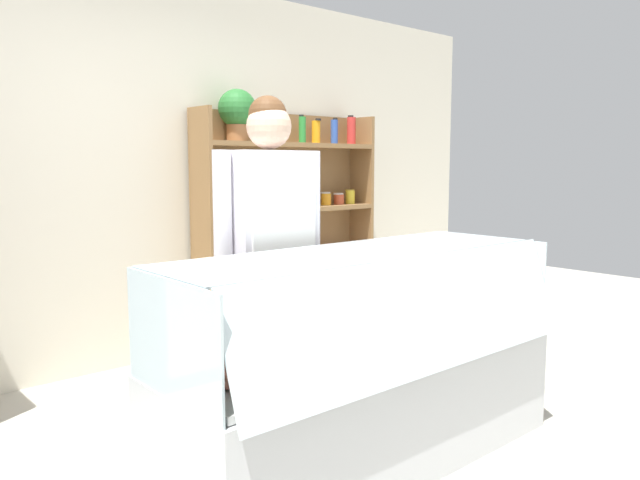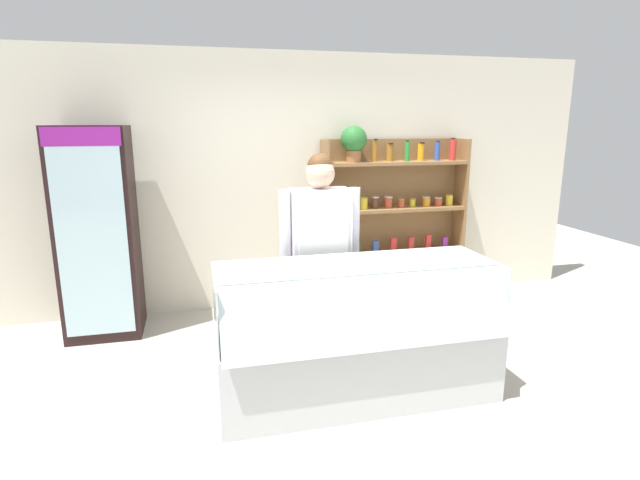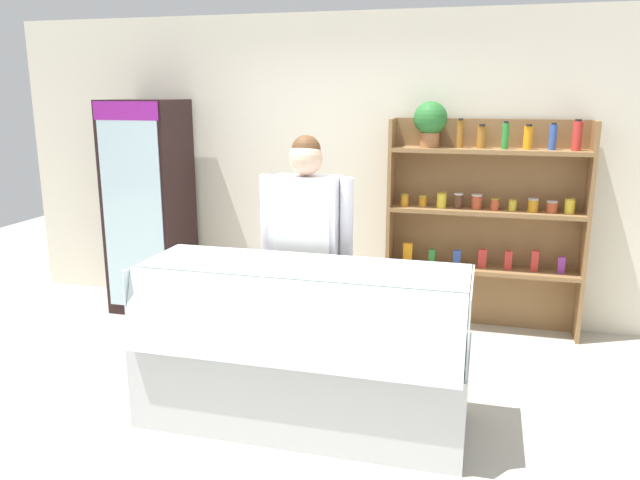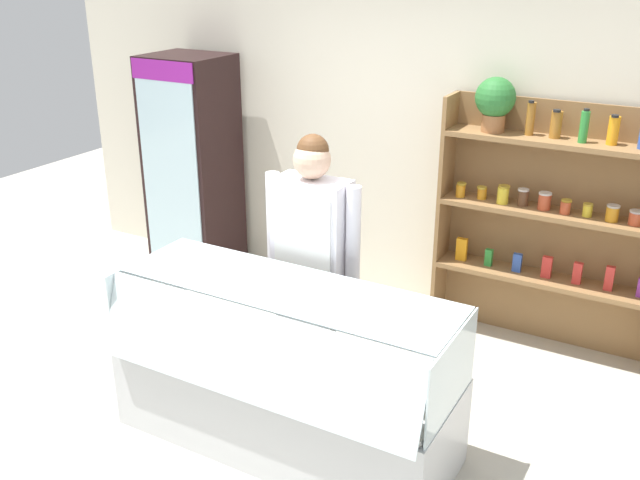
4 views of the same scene
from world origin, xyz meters
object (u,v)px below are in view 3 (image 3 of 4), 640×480
at_px(drinks_fridge, 150,207).
at_px(shop_clerk, 306,238).
at_px(shelving_unit, 478,205).
at_px(deli_display_case, 302,374).

relative_size(drinks_fridge, shop_clerk, 1.12).
distance_m(shelving_unit, deli_display_case, 2.31).
height_order(drinks_fridge, shelving_unit, drinks_fridge).
bearing_deg(drinks_fridge, shop_clerk, -31.32).
relative_size(deli_display_case, shop_clerk, 1.15).
distance_m(shelving_unit, shop_clerk, 1.77).
bearing_deg(deli_display_case, drinks_fridge, 139.63).
height_order(drinks_fridge, shop_clerk, drinks_fridge).
distance_m(drinks_fridge, shelving_unit, 2.98).
relative_size(drinks_fridge, deli_display_case, 0.97).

